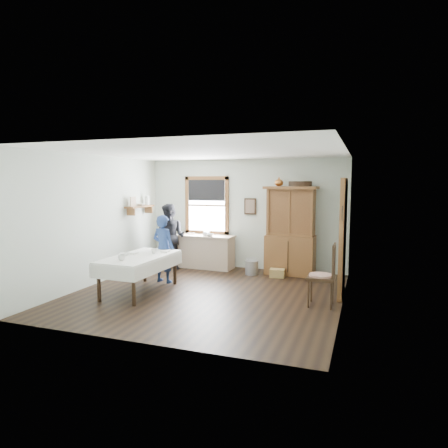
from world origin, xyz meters
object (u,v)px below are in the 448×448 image
Objects in this scene: china_hutch at (290,231)px; wicker_basket at (277,273)px; figure_dark at (170,239)px; spindle_chair at (321,275)px; dining_table at (140,274)px; pail at (252,268)px; woman_blue at (163,251)px; work_counter at (206,252)px.

wicker_basket is (-0.21, -0.40, -0.93)m from china_hutch.
figure_dark is (-2.88, -0.42, -0.28)m from china_hutch.
wicker_basket is at bearing 122.81° from spindle_chair.
spindle_chair is at bearing 5.25° from dining_table.
china_hutch is 2.93m from figure_dark.
pail is 0.24× the size of woman_blue.
figure_dark is at bearing -148.39° from work_counter.
spindle_chair is (3.06, -2.19, 0.14)m from work_counter.
figure_dark is (-0.46, 1.21, 0.07)m from woman_blue.
work_counter is 3.77m from spindle_chair.
spindle_chair is 0.82× the size of woman_blue.
wicker_basket is 0.24× the size of woman_blue.
china_hutch reaches higher than spindle_chair.
figure_dark reaches higher than woman_blue.
dining_table is at bearing -78.46° from figure_dark.
woman_blue is (-3.37, 0.56, 0.12)m from spindle_chair.
woman_blue is 0.90× the size of figure_dark.
pail is 2.14m from figure_dark.
work_counter is 1.68m from woman_blue.
china_hutch is 6.26× the size of pail.
work_counter is 2.53m from dining_table.
work_counter is 0.97× the size of figure_dark.
spindle_chair is 3.42m from woman_blue.
figure_dark reaches higher than dining_table.
dining_table is 3.44m from spindle_chair.
wicker_basket is (1.91, -0.39, -0.32)m from work_counter.
figure_dark is (-2.05, -0.10, 0.58)m from pail.
dining_table is 2.75m from pail.
work_counter is 1.35m from pail.
china_hutch reaches higher than woman_blue.
spindle_chair is at bearing -178.84° from woman_blue.
wicker_basket is at bearing 42.96° from dining_table.
woman_blue reaches higher than dining_table.
work_counter is 1.97m from wicker_basket.
woman_blue is (0.05, 0.87, 0.31)m from dining_table.
dining_table is (-0.36, -2.51, -0.05)m from work_counter.
work_counter reaches higher than wicker_basket.
figure_dark is at bearing -58.66° from woman_blue.
spindle_chair is 2.18m from wicker_basket.
figure_dark is at bearing -179.51° from wicker_basket.
spindle_chair reaches higher than work_counter.
pail is at bearing -156.73° from china_hutch.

